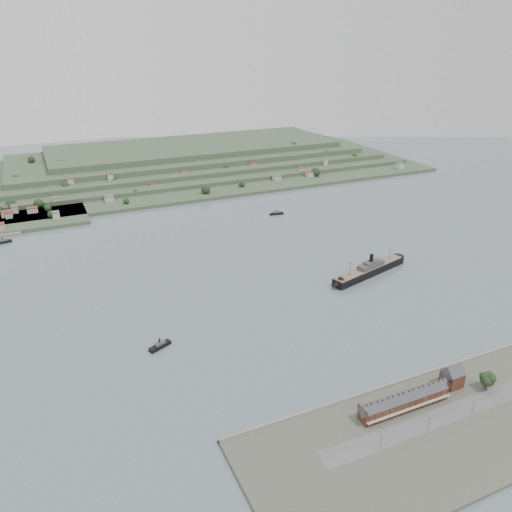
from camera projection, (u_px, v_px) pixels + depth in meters
name	position (u px, v px, depth m)	size (l,w,h in m)	color
ground	(280.00, 281.00, 415.01)	(1400.00, 1400.00, 0.00)	slate
near_shore	(442.00, 426.00, 259.08)	(220.00, 80.00, 2.60)	#4C5142
terrace_row	(404.00, 401.00, 268.55)	(55.60, 9.80, 11.07)	#482319
gabled_building	(452.00, 376.00, 285.47)	(10.40, 10.18, 14.09)	#482319
far_peninsula	(178.00, 163.00, 748.04)	(760.00, 309.00, 30.00)	#3A5035
steamship	(367.00, 271.00, 422.50)	(89.76, 32.75, 21.93)	black
tugboat	(160.00, 345.00, 325.17)	(16.06, 10.23, 7.07)	black
ferry_west	(3.00, 242.00, 488.83)	(17.02, 7.67, 6.17)	black
ferry_east	(277.00, 213.00, 567.10)	(16.16, 6.01, 5.92)	black
fig_tree	(488.00, 379.00, 282.24)	(9.94, 8.60, 11.09)	#44301F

